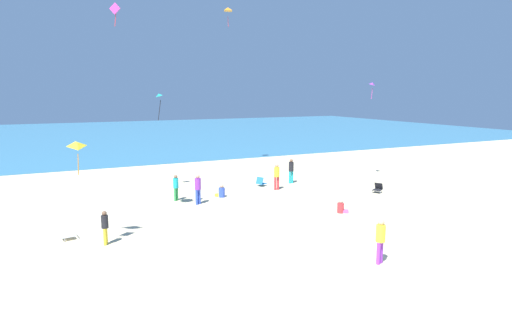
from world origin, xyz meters
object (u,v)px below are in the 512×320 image
person_6 (291,169)px  kite_purple (373,84)px  kite_yellow (77,145)px  person_5 (176,186)px  kite_orange (228,9)px  person_0 (277,175)px  person_7 (380,238)px  beach_chair_near_camera (261,182)px  person_4 (105,225)px  kite_magenta (115,9)px  beach_chair_far_left (70,234)px  beach_chair_mid_beach (378,188)px  person_1 (221,192)px  kite_teal (159,96)px  person_3 (341,208)px  person_2 (198,187)px

person_6 → kite_purple: 8.25m
kite_purple → kite_yellow: 20.73m
person_5 → kite_orange: (7.08, 9.33, 11.90)m
person_0 → person_7: 12.39m
beach_chair_near_camera → person_0: bearing=-97.0°
person_4 → person_5: 7.37m
kite_magenta → kite_yellow: kite_magenta is taller
beach_chair_far_left → beach_chair_mid_beach: bearing=173.2°
person_4 → kite_orange: bearing=-105.4°
person_1 → kite_yellow: (-8.02, -6.12, 3.94)m
kite_purple → kite_teal: (-15.49, -2.40, -0.77)m
kite_yellow → person_4: bearing=34.3°
person_3 → person_5: (-7.07, 6.17, 0.61)m
beach_chair_near_camera → person_4: bearing=-171.4°
beach_chair_mid_beach → person_2: 11.26m
kite_orange → kite_teal: 15.89m
person_3 → person_4: 11.59m
kite_purple → person_4: bearing=-162.4°
beach_chair_mid_beach → kite_yellow: 18.00m
person_0 → person_4: 12.51m
person_2 → person_5: 1.61m
beach_chair_near_camera → kite_orange: kite_orange is taller
beach_chair_far_left → kite_purple: size_ratio=0.61×
person_4 → kite_orange: 22.52m
beach_chair_near_camera → person_0: (0.46, -1.37, 0.70)m
kite_teal → kite_yellow: size_ratio=0.98×
person_0 → person_5: 6.57m
person_7 → kite_teal: (-5.61, 9.86, 5.04)m
person_4 → kite_purple: bearing=-140.5°
beach_chair_near_camera → person_7: 13.69m
beach_chair_near_camera → person_2: person_2 is taller
person_6 → kite_magenta: 14.72m
person_1 → person_4: (-7.16, -5.53, 0.53)m
person_0 → kite_purple: (7.58, 0.09, 5.80)m
kite_purple → kite_yellow: size_ratio=0.87×
person_3 → person_6: person_6 is taller
beach_chair_far_left → person_3: (12.86, -1.71, 0.03)m
person_3 → person_1: bearing=153.7°
kite_yellow → beach_chair_mid_beach: bearing=9.9°
beach_chair_mid_beach → kite_purple: (2.22, 3.48, 6.51)m
kite_yellow → kite_magenta: bearing=70.9°
kite_purple → person_5: bearing=-179.7°
beach_chair_mid_beach → person_4: (-16.43, -2.43, 0.55)m
beach_chair_near_camera → person_6: person_6 is taller
beach_chair_near_camera → person_2: size_ratio=0.44×
beach_chair_mid_beach → kite_magenta: size_ratio=0.63×
person_7 → kite_magenta: kite_magenta is taller
kite_purple → beach_chair_near_camera: bearing=170.9°
person_3 → kite_purple: bearing=68.1°
person_6 → person_3: bearing=167.5°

